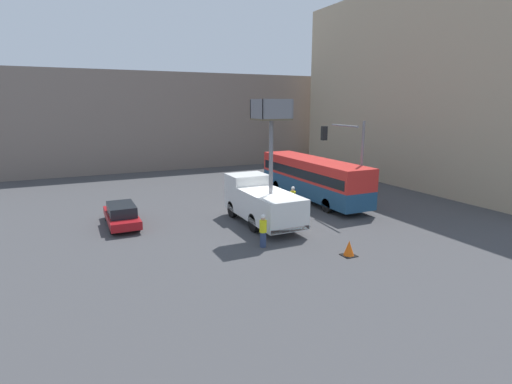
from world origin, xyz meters
TOP-DOWN VIEW (x-y plane):
  - ground_plane at (0.00, 0.00)m, footprint 120.00×120.00m
  - building_backdrop_far at (0.00, 28.40)m, footprint 44.00×10.00m
  - building_backdrop_side at (20.91, 6.33)m, footprint 10.00×28.00m
  - utility_truck at (-0.19, 0.53)m, footprint 2.44×6.68m
  - city_bus at (6.13, 4.58)m, footprint 2.53×11.58m
  - traffic_light_pole at (6.29, 0.57)m, footprint 3.24×2.99m
  - road_worker_near_truck at (-1.91, -3.17)m, footprint 0.38×0.38m
  - road_worker_directing at (2.89, 2.01)m, footprint 0.38×0.38m
  - traffic_cone_near_truck at (1.33, -6.07)m, footprint 0.67×0.67m
  - parked_car_curbside at (-8.04, 3.81)m, footprint 1.70×4.70m

SIDE VIEW (x-z plane):
  - ground_plane at x=0.00m, z-range 0.00..0.00m
  - traffic_cone_near_truck at x=1.33m, z-range -0.02..0.75m
  - parked_car_curbside at x=-8.04m, z-range 0.02..1.39m
  - road_worker_near_truck at x=-1.91m, z-range -0.01..1.75m
  - road_worker_directing at x=2.89m, z-range 0.00..1.82m
  - utility_truck at x=-0.19m, z-range -2.19..5.33m
  - city_bus at x=6.13m, z-range 0.27..3.44m
  - traffic_light_pole at x=6.29m, z-range 1.06..7.23m
  - building_backdrop_far at x=0.00m, z-range 0.00..10.69m
  - building_backdrop_side at x=20.91m, z-range 0.00..17.47m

